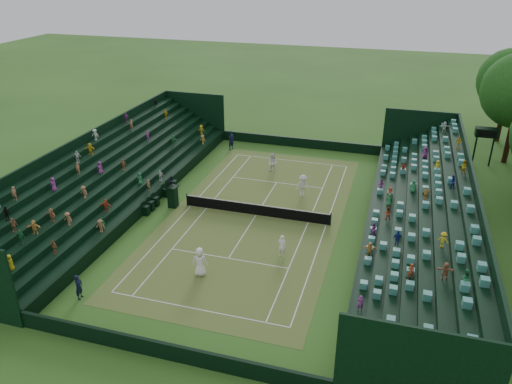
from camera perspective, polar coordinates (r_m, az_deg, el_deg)
ground at (r=38.77m, az=-0.00°, el=-2.67°), size 160.00×160.00×0.00m
court_surface at (r=38.77m, az=-0.00°, el=-2.66°), size 12.97×26.77×0.01m
perimeter_wall_north at (r=52.71m, az=4.98°, el=5.65°), size 17.17×0.20×1.00m
perimeter_wall_south at (r=26.40m, az=-10.41°, el=-17.40°), size 17.17×0.20×1.00m
perimeter_wall_east at (r=37.30m, az=12.62°, el=-3.69°), size 0.20×31.77×1.00m
perimeter_wall_west at (r=41.52m, az=-11.29°, el=-0.43°), size 0.20×31.77×1.00m
north_grandstand at (r=36.90m, az=19.22°, el=-3.06°), size 6.60×32.00×4.90m
south_grandstand at (r=43.10m, az=-16.36°, el=1.53°), size 6.60×32.00×4.90m
tennis_net at (r=38.53m, az=-0.00°, el=-1.98°), size 11.67×0.10×1.06m
scoreboard_tower at (r=51.68m, az=24.84°, el=6.04°), size 2.00×1.00×3.70m
umpire_chair at (r=40.12m, az=-9.54°, el=-0.21°), size 0.85×0.85×2.68m
courtside_chairs at (r=41.53m, az=-10.87°, el=-0.50°), size 0.51×5.48×1.11m
player_near_west at (r=31.59m, az=-6.42°, el=-7.94°), size 1.10×0.89×1.95m
player_near_east at (r=33.32m, az=3.00°, el=-6.18°), size 0.63×0.44×1.64m
player_far_west at (r=46.14m, az=1.92°, el=3.34°), size 1.09×0.97×1.85m
player_far_east at (r=41.69m, az=5.37°, el=0.76°), size 1.39×1.27×1.87m
line_judge_north at (r=51.80m, az=-2.84°, el=5.93°), size 0.73×0.86×1.99m
line_judge_south at (r=31.33m, az=-19.60°, el=-10.17°), size 0.43×0.62×1.60m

